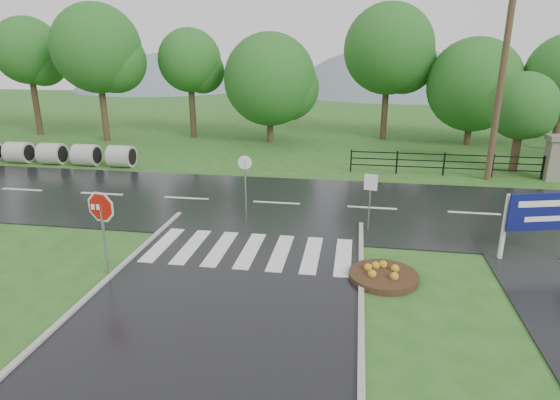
# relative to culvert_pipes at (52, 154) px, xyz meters

# --- Properties ---
(ground) EXTENTS (120.00, 120.00, 0.00)m
(ground) POSITION_rel_culvert_pipes_xyz_m (13.77, -15.00, -0.60)
(ground) COLOR #2B5D1F
(ground) RESTS_ON ground
(main_road) EXTENTS (90.00, 8.00, 0.04)m
(main_road) POSITION_rel_culvert_pipes_xyz_m (13.77, -5.00, -0.60)
(main_road) COLOR black
(main_road) RESTS_ON ground
(walkway) EXTENTS (2.20, 11.00, 0.04)m
(walkway) POSITION_rel_culvert_pipes_xyz_m (22.27, -11.00, -0.60)
(walkway) COLOR black
(walkway) RESTS_ON ground
(crosswalk) EXTENTS (6.50, 2.80, 0.02)m
(crosswalk) POSITION_rel_culvert_pipes_xyz_m (13.77, -10.00, -0.54)
(crosswalk) COLOR silver
(crosswalk) RESTS_ON ground
(pillar_west) EXTENTS (1.00, 1.00, 2.24)m
(pillar_west) POSITION_rel_culvert_pipes_xyz_m (26.77, 1.00, 0.58)
(pillar_west) COLOR gray
(pillar_west) RESTS_ON ground
(fence_west) EXTENTS (9.58, 0.08, 1.20)m
(fence_west) POSITION_rel_culvert_pipes_xyz_m (21.52, 1.00, 0.12)
(fence_west) COLOR black
(fence_west) RESTS_ON ground
(hills) EXTENTS (102.00, 48.00, 48.00)m
(hills) POSITION_rel_culvert_pipes_xyz_m (17.26, 50.00, -16.14)
(hills) COLOR slate
(hills) RESTS_ON ground
(treeline) EXTENTS (83.20, 5.20, 10.00)m
(treeline) POSITION_rel_culvert_pipes_xyz_m (14.77, 9.00, -0.60)
(treeline) COLOR #1E5C1C
(treeline) RESTS_ON ground
(culvert_pipes) EXTENTS (9.70, 1.20, 1.20)m
(culvert_pipes) POSITION_rel_culvert_pipes_xyz_m (0.00, 0.00, 0.00)
(culvert_pipes) COLOR #9E9B93
(culvert_pipes) RESTS_ON ground
(stop_sign) EXTENTS (1.18, 0.26, 2.71)m
(stop_sign) POSITION_rel_culvert_pipes_xyz_m (10.07, -12.26, 1.28)
(stop_sign) COLOR #939399
(stop_sign) RESTS_ON ground
(estate_billboard) EXTENTS (2.49, 0.75, 2.24)m
(estate_billboard) POSITION_rel_culvert_pipes_xyz_m (22.77, -9.27, 0.94)
(estate_billboard) COLOR silver
(estate_billboard) RESTS_ON ground
(flower_bed) EXTENTS (1.98, 1.98, 0.40)m
(flower_bed) POSITION_rel_culvert_pipes_xyz_m (17.95, -11.24, -0.45)
(flower_bed) COLOR #332111
(flower_bed) RESTS_ON ground
(reg_sign_small) EXTENTS (0.46, 0.12, 2.11)m
(reg_sign_small) POSITION_rel_culvert_pipes_xyz_m (17.57, -7.47, 0.90)
(reg_sign_small) COLOR #939399
(reg_sign_small) RESTS_ON ground
(reg_sign_round) EXTENTS (0.55, 0.07, 2.35)m
(reg_sign_round) POSITION_rel_culvert_pipes_xyz_m (12.76, -6.32, 0.87)
(reg_sign_round) COLOR #939399
(reg_sign_round) RESTS_ON ground
(utility_pole_east) EXTENTS (1.66, 0.31, 9.36)m
(utility_pole_east) POSITION_rel_culvert_pipes_xyz_m (23.59, 0.50, 4.16)
(utility_pole_east) COLOR #473523
(utility_pole_east) RESTS_ON ground
(entrance_tree_left) EXTENTS (3.48, 3.48, 5.20)m
(entrance_tree_left) POSITION_rel_culvert_pipes_xyz_m (25.36, 2.50, 2.84)
(entrance_tree_left) COLOR #3D2B1C
(entrance_tree_left) RESTS_ON ground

